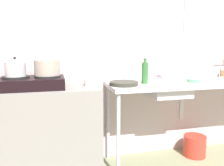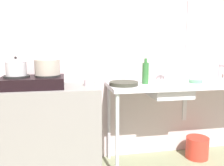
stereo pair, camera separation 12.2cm
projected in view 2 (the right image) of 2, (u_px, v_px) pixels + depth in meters
wall_back at (166, 46)px, 2.86m from camera, size 4.94×0.10×2.59m
wall_metal_strip at (188, 34)px, 2.83m from camera, size 0.05×0.01×2.07m
counter_concrete at (39, 132)px, 2.43m from camera, size 1.18×0.52×0.90m
counter_sink at (190, 89)px, 2.67m from camera, size 1.79×0.52×0.90m
stove at (33, 82)px, 2.34m from camera, size 0.59×0.38×0.12m
pot_on_left_burner at (16, 67)px, 2.29m from camera, size 0.19×0.19×0.18m
pot_on_right_burner at (47, 67)px, 2.34m from camera, size 0.24×0.24×0.15m
percolator at (89, 78)px, 2.45m from camera, size 0.10×0.10×0.16m
sink_basin at (169, 90)px, 2.59m from camera, size 0.41×0.35×0.14m
faucet at (167, 69)px, 2.72m from camera, size 0.12×0.07×0.21m
frying_pan at (124, 83)px, 2.47m from camera, size 0.29×0.29×0.04m
small_bowl_on_drainboard at (195, 81)px, 2.63m from camera, size 0.14×0.14×0.04m
bottle_by_sink at (145, 73)px, 2.55m from camera, size 0.07×0.07×0.27m
bucket_on_floor at (197, 148)px, 2.85m from camera, size 0.26×0.26×0.25m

